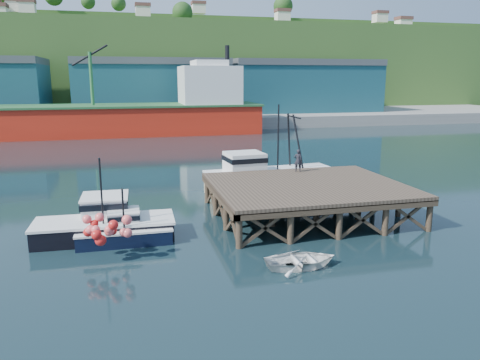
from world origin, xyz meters
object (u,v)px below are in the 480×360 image
object	(u,v)px
trawler	(269,175)
dinghy	(301,260)
boat_navy	(124,231)
boat_black	(105,222)
dockworker	(298,160)

from	to	relation	value
trawler	dinghy	distance (m)	14.69
boat_navy	dinghy	size ratio (longest dim) A/B	1.48
boat_black	dinghy	size ratio (longest dim) A/B	2.23
dockworker	dinghy	bearing A→B (deg)	92.81
trawler	dockworker	world-z (taller)	trawler
boat_black	dockworker	world-z (taller)	boat_black
trawler	boat_navy	bearing A→B (deg)	-146.43
boat_navy	dockworker	xyz separation A→B (m)	(12.34, 6.12, 2.30)
dinghy	trawler	bearing A→B (deg)	-11.13
boat_black	dockworker	bearing A→B (deg)	22.41
dockworker	trawler	bearing A→B (deg)	-40.25
boat_navy	dockworker	world-z (taller)	dockworker
boat_navy	boat_black	distance (m)	1.52
boat_navy	dinghy	world-z (taller)	boat_navy
boat_navy	trawler	distance (m)	14.08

